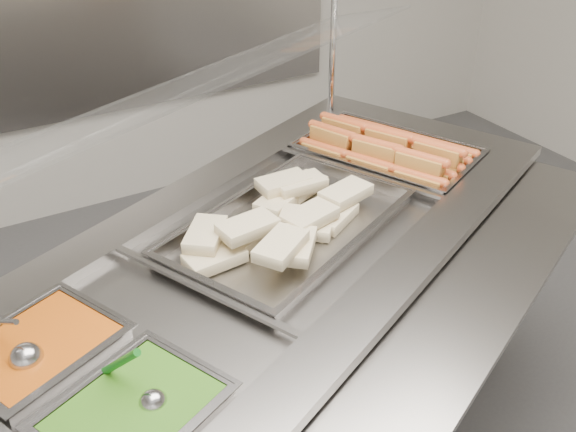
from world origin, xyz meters
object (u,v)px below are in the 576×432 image
sneeze_guard (207,84)px  pan_hotdogs (387,160)px  ladle (25,356)px  pan_wraps (290,230)px  steam_counter (278,356)px  serving_spoon (147,396)px

sneeze_guard → pan_hotdogs: 0.86m
ladle → pan_wraps: bearing=14.7°
steam_counter → pan_wraps: (0.06, 0.03, 0.47)m
pan_wraps → serving_spoon: (-0.61, -0.46, 0.04)m
ladle → serving_spoon: 0.32m
pan_hotdogs → pan_wraps: (-0.57, -0.26, 0.02)m
serving_spoon → ladle: bearing=128.7°
pan_wraps → ladle: bearing=-165.3°
ladle → sneeze_guard: bearing=32.0°
pan_wraps → serving_spoon: bearing=-142.8°
pan_hotdogs → sneeze_guard: bearing=-174.6°
steam_counter → pan_hotdogs: pan_hotdogs is taller
pan_hotdogs → ladle: size_ratio=3.44×
sneeze_guard → ladle: (-0.65, -0.40, -0.39)m
pan_hotdogs → ladle: 1.45m
ladle → serving_spoon: (0.20, -0.25, 0.00)m
serving_spoon → pan_hotdogs: bearing=31.5°
pan_wraps → steam_counter: bearing=-155.4°
steam_counter → serving_spoon: serving_spoon is taller
pan_wraps → ladle: 0.84m
sneeze_guard → ladle: size_ratio=8.70×
pan_hotdogs → pan_wraps: bearing=-155.4°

